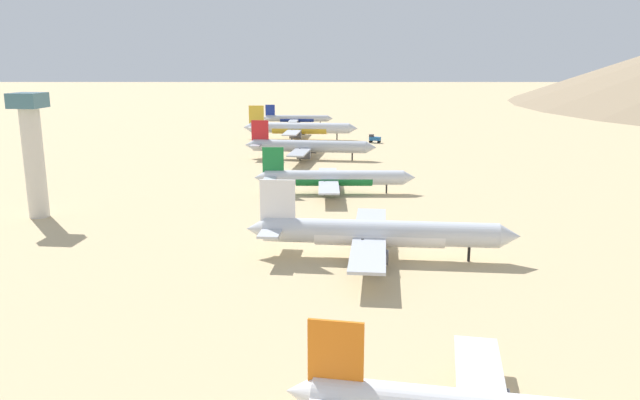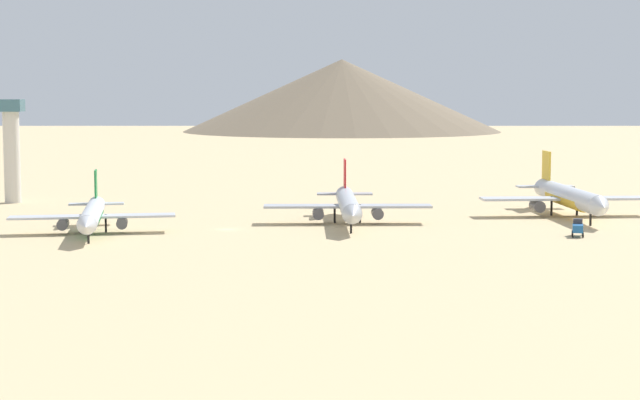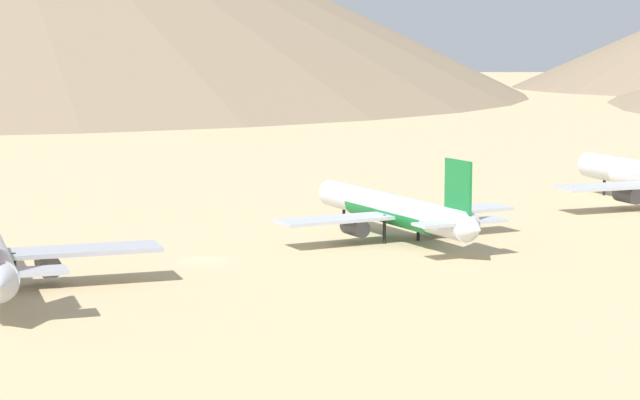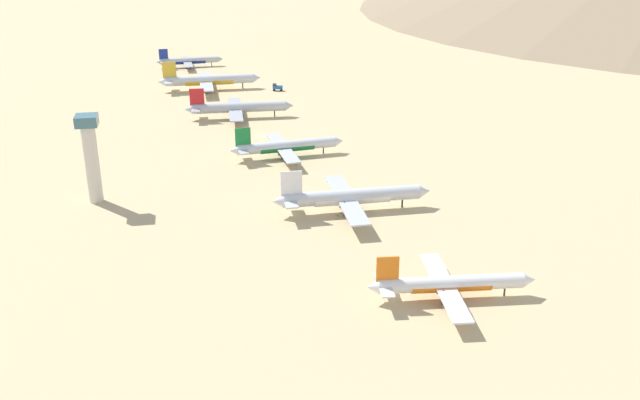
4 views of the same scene
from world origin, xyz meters
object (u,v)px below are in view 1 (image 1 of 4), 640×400
(parked_jet_2, at_px, (333,178))
(control_tower, at_px, (33,149))
(parked_jet_1, at_px, (377,233))
(parked_jet_3, at_px, (308,146))
(service_truck, at_px, (374,138))
(parked_jet_4, at_px, (299,128))
(parked_jet_5, at_px, (296,119))

(parked_jet_2, height_order, control_tower, control_tower)
(parked_jet_1, relative_size, parked_jet_2, 1.13)
(control_tower, bearing_deg, parked_jet_3, 59.62)
(service_truck, height_order, control_tower, control_tower)
(parked_jet_4, bearing_deg, parked_jet_3, -78.80)
(parked_jet_4, bearing_deg, service_truck, -13.14)
(parked_jet_2, bearing_deg, parked_jet_4, 102.49)
(parked_jet_5, relative_size, control_tower, 1.37)
(service_truck, bearing_deg, parked_jet_2, -95.30)
(parked_jet_3, height_order, parked_jet_4, parked_jet_4)
(parked_jet_3, bearing_deg, parked_jet_2, -76.26)
(parked_jet_1, bearing_deg, parked_jet_2, 103.02)
(parked_jet_1, relative_size, control_tower, 1.75)
(service_truck, xyz_separation_m, control_tower, (-81.07, -145.94, 14.98))
(parked_jet_4, distance_m, service_truck, 38.04)
(parked_jet_1, relative_size, parked_jet_5, 1.28)
(parked_jet_5, relative_size, service_truck, 7.43)
(parked_jet_2, height_order, parked_jet_3, parked_jet_3)
(parked_jet_3, xyz_separation_m, service_truck, (25.18, 50.61, -2.97))
(parked_jet_2, relative_size, parked_jet_3, 0.91)
(parked_jet_2, relative_size, parked_jet_4, 0.84)
(parked_jet_4, relative_size, parked_jet_5, 1.34)
(parked_jet_2, distance_m, parked_jet_4, 122.87)
(control_tower, bearing_deg, parked_jet_5, 81.01)
(parked_jet_4, distance_m, parked_jet_5, 63.09)
(parked_jet_1, xyz_separation_m, parked_jet_2, (-13.59, 58.75, -0.62))
(parked_jet_3, bearing_deg, service_truck, 63.55)
(parked_jet_1, distance_m, parked_jet_3, 122.83)
(parked_jet_3, height_order, control_tower, control_tower)
(parked_jet_5, bearing_deg, parked_jet_4, -81.01)
(parked_jet_2, distance_m, service_truck, 111.85)
(parked_jet_5, bearing_deg, parked_jet_1, -78.28)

